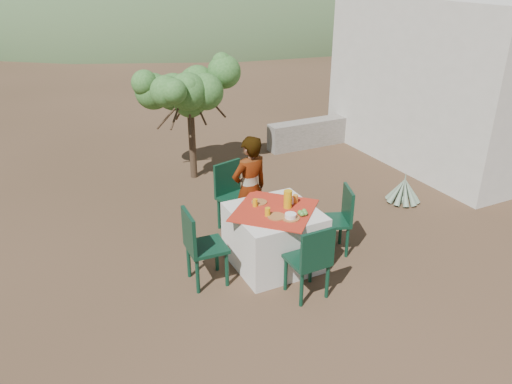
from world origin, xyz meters
The scene contains 23 objects.
ground centered at (0.00, 0.00, 0.00)m, with size 160.00×160.00×0.00m, color #3A291A.
table centered at (0.44, -0.24, 0.38)m, with size 1.30×1.30×0.76m.
chair_far centered at (0.36, 0.87, 0.55)m, with size 0.56×0.56×0.98m.
chair_near centered at (0.46, -1.07, 0.52)m, with size 0.44×0.44×0.93m.
chair_left centered at (-0.56, -0.24, 0.54)m, with size 0.47×0.47×0.97m.
chair_right centered at (1.33, -0.34, 0.51)m, with size 0.54×0.54×0.91m.
person centered at (0.43, 0.46, 0.75)m, with size 0.55×0.36×1.51m, color #8C6651.
shrub_tree centered at (0.53, 2.94, 1.48)m, with size 1.59×1.56×1.87m.
agave centered at (3.15, 0.43, 0.20)m, with size 0.55×0.55×0.59m.
guesthouse centered at (5.60, 1.80, 1.50)m, with size 3.20×4.20×3.00m, color silver.
stone_wall centered at (3.60, 3.40, 0.28)m, with size 2.60×0.35×0.55m, color gray.
hill_near_right centered at (12.00, 36.00, 0.00)m, with size 48.00×48.00×20.00m, color #38532F.
plate_far centered at (0.36, 0.03, 0.77)m, with size 0.20×0.20×0.01m, color brown.
plate_near centered at (0.37, -0.41, 0.77)m, with size 0.22×0.22×0.01m, color brown.
glass_far centered at (0.27, -0.04, 0.81)m, with size 0.06×0.06×0.10m, color #DB9C0D.
glass_near centered at (0.29, -0.34, 0.82)m, with size 0.07×0.07×0.11m, color #DB9C0D.
juice_pitcher centered at (0.61, -0.25, 0.88)m, with size 0.10×0.10×0.23m, color #DB9C0D.
bowl_plate centered at (0.50, -0.52, 0.77)m, with size 0.22×0.22×0.01m, color brown.
white_bowl centered at (0.50, -0.52, 0.80)m, with size 0.14×0.14×0.05m, color white.
jar_left centered at (0.77, -0.17, 0.81)m, with size 0.07×0.07×0.10m, color orange.
jar_right centered at (0.74, 0.03, 0.81)m, with size 0.06×0.06×0.09m, color orange.
napkin_holder centered at (0.69, -0.18, 0.80)m, with size 0.07×0.04×0.08m, color white.
fruit_cluster centered at (0.68, -0.51, 0.79)m, with size 0.13×0.12×0.06m.
Camera 1 is at (-2.18, -5.05, 3.55)m, focal length 35.00 mm.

